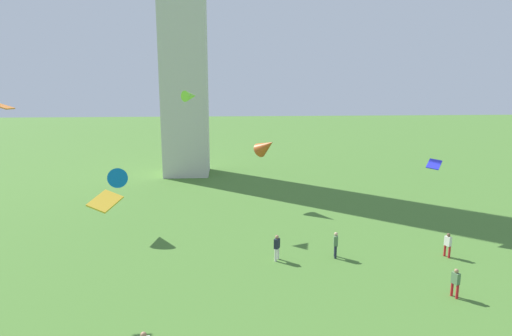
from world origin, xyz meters
TOP-DOWN VIEW (x-y plane):
  - person_0 at (9.01, 13.79)m, footprint 0.38×0.49m
  - person_1 at (3.84, 19.56)m, footprint 0.33×0.53m
  - person_2 at (-0.05, 19.34)m, footprint 0.44×0.51m
  - person_3 at (11.20, 19.18)m, footprint 0.40×0.49m
  - kite_flying_0 at (12.22, 24.22)m, footprint 1.48×1.52m
  - kite_flying_1 at (-11.44, 25.92)m, footprint 1.87×2.43m
  - kite_flying_2 at (0.26, 31.83)m, footprint 2.51×2.61m
  - kite_flying_3 at (-15.43, 17.58)m, footprint 1.21×0.96m
  - kite_flying_4 at (-6.05, 28.56)m, footprint 1.47×1.51m
  - kite_flying_5 at (-8.77, 12.32)m, footprint 1.49×1.64m

SIDE VIEW (x-z plane):
  - person_0 at x=9.01m, z-range 0.11..1.75m
  - person_3 at x=11.20m, z-range 0.11..1.75m
  - person_2 at x=-0.05m, z-range 0.11..1.81m
  - person_1 at x=3.84m, z-range 0.11..1.85m
  - kite_flying_1 at x=-11.44m, z-range 3.40..5.06m
  - kite_flying_0 at x=12.22m, z-range 4.91..5.54m
  - kite_flying_2 at x=0.26m, z-range 4.43..6.52m
  - kite_flying_5 at x=-8.77m, z-range 5.76..6.48m
  - kite_flying_4 at x=-6.05m, z-range 9.65..10.54m
  - kite_flying_3 at x=-15.43m, z-range 9.94..10.31m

